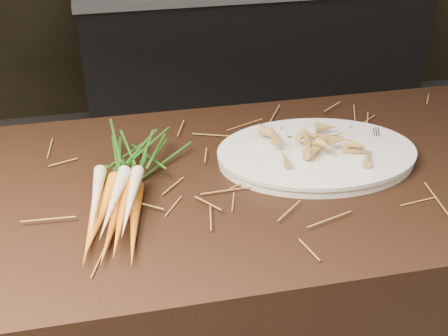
# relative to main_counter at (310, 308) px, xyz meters

# --- Properties ---
(main_counter) EXTENTS (2.40, 0.70, 0.90)m
(main_counter) POSITION_rel_main_counter_xyz_m (0.00, 0.00, 0.00)
(main_counter) COLOR black
(main_counter) RESTS_ON ground
(back_counter) EXTENTS (1.82, 0.62, 0.84)m
(back_counter) POSITION_rel_main_counter_xyz_m (0.30, 1.88, -0.03)
(back_counter) COLOR black
(back_counter) RESTS_ON ground
(straw_bedding) EXTENTS (1.40, 0.60, 0.02)m
(straw_bedding) POSITION_rel_main_counter_xyz_m (0.00, 0.00, 0.46)
(straw_bedding) COLOR #A17133
(straw_bedding) RESTS_ON main_counter
(root_veg_bunch) EXTENTS (0.21, 0.46, 0.08)m
(root_veg_bunch) POSITION_rel_main_counter_xyz_m (-0.45, -0.00, 0.49)
(root_veg_bunch) COLOR #D06616
(root_veg_bunch) RESTS_ON main_counter
(serving_platter) EXTENTS (0.48, 0.35, 0.02)m
(serving_platter) POSITION_rel_main_counter_xyz_m (-0.01, 0.03, 0.46)
(serving_platter) COLOR white
(serving_platter) RESTS_ON main_counter
(roasted_veg_heap) EXTENTS (0.24, 0.18, 0.05)m
(roasted_veg_heap) POSITION_rel_main_counter_xyz_m (-0.01, 0.03, 0.50)
(roasted_veg_heap) COLOR #9D6C38
(roasted_veg_heap) RESTS_ON serving_platter
(serving_fork) EXTENTS (0.07, 0.16, 0.00)m
(serving_fork) POSITION_rel_main_counter_xyz_m (0.14, -0.00, 0.48)
(serving_fork) COLOR silver
(serving_fork) RESTS_ON serving_platter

